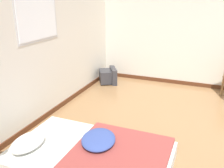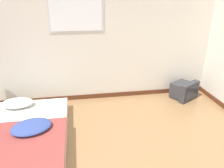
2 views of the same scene
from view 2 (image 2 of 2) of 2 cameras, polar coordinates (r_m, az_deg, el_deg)
The scene contains 3 objects.
wall_back at distance 4.13m, azimuth -9.02°, elevation 12.62°, with size 7.64×0.08×2.60m.
mattress_bed at distance 3.42m, azimuth -22.46°, elevation -12.42°, with size 1.25×1.97×0.34m.
crt_tv at distance 4.66m, azimuth 18.34°, elevation -1.55°, with size 0.60×0.57×0.37m.
Camera 2 is at (-0.04, -1.29, 2.00)m, focal length 35.00 mm.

